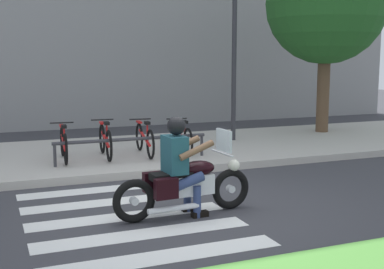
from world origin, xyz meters
The scene contains 16 objects.
ground_plane centered at (0.00, 0.00, 0.00)m, with size 48.00×48.00×0.00m, color #38383D.
sidewalk centered at (0.00, 4.32, 0.07)m, with size 24.00×4.40×0.15m, color #B7B2A8.
crosswalk_stripe_0 centered at (-0.94, -1.60, 0.00)m, with size 2.80×0.40×0.01m, color white.
crosswalk_stripe_1 centered at (-0.94, -0.80, 0.00)m, with size 2.80×0.40×0.01m, color white.
crosswalk_stripe_2 centered at (-0.94, 0.00, 0.00)m, with size 2.80×0.40×0.01m, color white.
crosswalk_stripe_3 centered at (-0.94, 0.80, 0.00)m, with size 2.80×0.40×0.01m, color white.
crosswalk_stripe_4 centered at (-0.94, 1.60, 0.00)m, with size 2.80×0.40×0.01m, color white.
motorcycle centered at (-0.16, -0.26, 0.45)m, with size 2.11×0.66×1.19m.
rider centered at (-0.24, -0.26, 0.81)m, with size 0.65×0.56×1.42m.
bicycle_0 centered at (-1.29, 3.62, 0.50)m, with size 0.48×1.59×0.76m.
bicycle_1 centered at (-0.44, 3.62, 0.51)m, with size 0.48×1.61×0.78m.
bicycle_2 centered at (0.42, 3.62, 0.49)m, with size 0.48×1.70×0.75m.
bicycle_3 centered at (1.27, 3.62, 0.49)m, with size 0.48×1.57×0.73m.
bike_rack centered at (-0.01, 3.07, 0.56)m, with size 3.16×0.07×0.49m.
street_lamp centered at (3.10, 4.72, 2.50)m, with size 0.28×0.28×4.10m.
tree_near_rack centered at (6.12, 5.12, 3.69)m, with size 3.32×3.32×5.38m.
Camera 1 is at (-2.69, -6.74, 2.20)m, focal length 47.49 mm.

